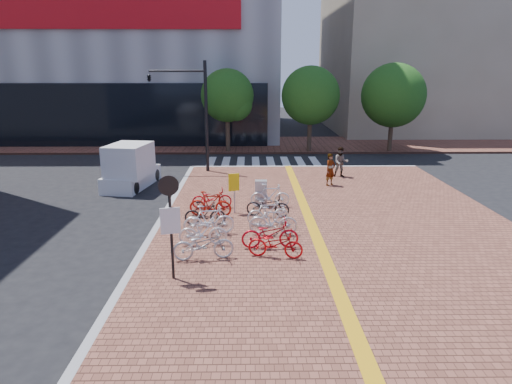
{
  "coord_description": "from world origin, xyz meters",
  "views": [
    {
      "loc": [
        -0.4,
        -15.94,
        5.99
      ],
      "look_at": [
        -0.16,
        1.51,
        1.3
      ],
      "focal_mm": 32.0,
      "sensor_mm": 36.0,
      "label": 1
    }
  ],
  "objects_px": {
    "bike_3": "(205,213)",
    "yellow_sign": "(234,186)",
    "bike_11": "(270,196)",
    "pedestrian_b": "(341,162)",
    "box_truck": "(130,166)",
    "utility_box": "(261,193)",
    "bike_8": "(273,221)",
    "bike_0": "(203,244)",
    "bike_9": "(268,213)",
    "bike_7": "(270,234)",
    "bike_10": "(268,205)",
    "notice_sign": "(170,215)",
    "bike_4": "(210,204)",
    "traffic_light_pole": "(180,96)",
    "bike_1": "(203,232)",
    "bike_6": "(276,244)",
    "pedestrian_a": "(330,170)",
    "bike_5": "(212,198)",
    "bike_2": "(209,220)"
  },
  "relations": [
    {
      "from": "bike_4",
      "to": "bike_11",
      "type": "distance_m",
      "value": 2.81
    },
    {
      "from": "traffic_light_pole",
      "to": "bike_1",
      "type": "bearing_deg",
      "value": -78.82
    },
    {
      "from": "bike_2",
      "to": "notice_sign",
      "type": "relative_size",
      "value": 0.6
    },
    {
      "from": "bike_0",
      "to": "bike_9",
      "type": "relative_size",
      "value": 1.17
    },
    {
      "from": "bike_11",
      "to": "bike_6",
      "type": "bearing_deg",
      "value": -179.64
    },
    {
      "from": "bike_0",
      "to": "notice_sign",
      "type": "relative_size",
      "value": 0.63
    },
    {
      "from": "bike_6",
      "to": "box_truck",
      "type": "bearing_deg",
      "value": 46.68
    },
    {
      "from": "bike_1",
      "to": "bike_7",
      "type": "xyz_separation_m",
      "value": [
        2.28,
        -0.25,
        0.01
      ]
    },
    {
      "from": "utility_box",
      "to": "yellow_sign",
      "type": "bearing_deg",
      "value": -136.85
    },
    {
      "from": "bike_4",
      "to": "bike_0",
      "type": "bearing_deg",
      "value": -170.17
    },
    {
      "from": "bike_7",
      "to": "pedestrian_b",
      "type": "xyz_separation_m",
      "value": [
        4.44,
        10.57,
        0.33
      ]
    },
    {
      "from": "bike_0",
      "to": "bike_10",
      "type": "xyz_separation_m",
      "value": [
        2.21,
        4.39,
        -0.04
      ]
    },
    {
      "from": "bike_0",
      "to": "bike_1",
      "type": "distance_m",
      "value": 1.2
    },
    {
      "from": "bike_8",
      "to": "traffic_light_pole",
      "type": "bearing_deg",
      "value": 26.78
    },
    {
      "from": "yellow_sign",
      "to": "traffic_light_pole",
      "type": "distance_m",
      "value": 9.5
    },
    {
      "from": "bike_5",
      "to": "notice_sign",
      "type": "height_order",
      "value": "notice_sign"
    },
    {
      "from": "bike_6",
      "to": "pedestrian_b",
      "type": "relative_size",
      "value": 1.05
    },
    {
      "from": "bike_3",
      "to": "bike_7",
      "type": "relative_size",
      "value": 0.83
    },
    {
      "from": "bike_1",
      "to": "bike_10",
      "type": "relative_size",
      "value": 0.94
    },
    {
      "from": "utility_box",
      "to": "bike_2",
      "type": "bearing_deg",
      "value": -118.42
    },
    {
      "from": "bike_7",
      "to": "bike_11",
      "type": "xyz_separation_m",
      "value": [
        0.21,
        4.75,
        0.01
      ]
    },
    {
      "from": "utility_box",
      "to": "notice_sign",
      "type": "distance_m",
      "value": 7.93
    },
    {
      "from": "bike_9",
      "to": "notice_sign",
      "type": "distance_m",
      "value": 5.71
    },
    {
      "from": "bike_0",
      "to": "bike_8",
      "type": "bearing_deg",
      "value": -55.17
    },
    {
      "from": "bike_9",
      "to": "traffic_light_pole",
      "type": "relative_size",
      "value": 0.26
    },
    {
      "from": "yellow_sign",
      "to": "traffic_light_pole",
      "type": "bearing_deg",
      "value": 111.85
    },
    {
      "from": "utility_box",
      "to": "bike_4",
      "type": "bearing_deg",
      "value": -144.48
    },
    {
      "from": "pedestrian_b",
      "to": "notice_sign",
      "type": "relative_size",
      "value": 0.55
    },
    {
      "from": "box_truck",
      "to": "bike_10",
      "type": "bearing_deg",
      "value": -38.72
    },
    {
      "from": "bike_3",
      "to": "yellow_sign",
      "type": "height_order",
      "value": "yellow_sign"
    },
    {
      "from": "bike_11",
      "to": "pedestrian_b",
      "type": "distance_m",
      "value": 7.2
    },
    {
      "from": "bike_7",
      "to": "bike_10",
      "type": "bearing_deg",
      "value": -3.28
    },
    {
      "from": "bike_7",
      "to": "bike_8",
      "type": "distance_m",
      "value": 1.29
    },
    {
      "from": "bike_3",
      "to": "traffic_light_pole",
      "type": "xyz_separation_m",
      "value": [
        -2.24,
        9.86,
        3.9
      ]
    },
    {
      "from": "bike_0",
      "to": "bike_1",
      "type": "relative_size",
      "value": 1.16
    },
    {
      "from": "bike_11",
      "to": "traffic_light_pole",
      "type": "distance_m",
      "value": 9.72
    },
    {
      "from": "bike_7",
      "to": "pedestrian_a",
      "type": "height_order",
      "value": "pedestrian_a"
    },
    {
      "from": "bike_1",
      "to": "bike_4",
      "type": "distance_m",
      "value": 3.23
    },
    {
      "from": "box_truck",
      "to": "utility_box",
      "type": "bearing_deg",
      "value": -31.03
    },
    {
      "from": "traffic_light_pole",
      "to": "bike_2",
      "type": "bearing_deg",
      "value": -77.18
    },
    {
      "from": "bike_2",
      "to": "bike_4",
      "type": "bearing_deg",
      "value": -3.96
    },
    {
      "from": "bike_0",
      "to": "bike_10",
      "type": "distance_m",
      "value": 4.92
    },
    {
      "from": "bike_11",
      "to": "yellow_sign",
      "type": "distance_m",
      "value": 1.86
    },
    {
      "from": "traffic_light_pole",
      "to": "bike_4",
      "type": "bearing_deg",
      "value": -74.94
    },
    {
      "from": "bike_0",
      "to": "bike_7",
      "type": "relative_size",
      "value": 1.0
    },
    {
      "from": "bike_0",
      "to": "bike_5",
      "type": "distance_m",
      "value": 5.57
    },
    {
      "from": "bike_4",
      "to": "yellow_sign",
      "type": "relative_size",
      "value": 1.04
    },
    {
      "from": "bike_8",
      "to": "box_truck",
      "type": "relative_size",
      "value": 0.41
    },
    {
      "from": "bike_5",
      "to": "bike_10",
      "type": "relative_size",
      "value": 0.97
    },
    {
      "from": "bike_10",
      "to": "traffic_light_pole",
      "type": "height_order",
      "value": "traffic_light_pole"
    }
  ]
}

